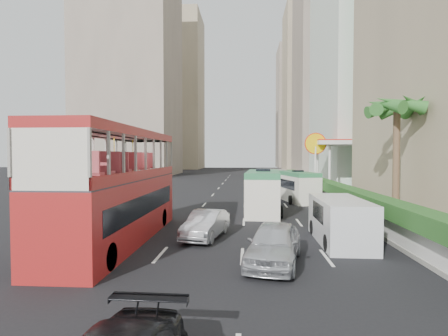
# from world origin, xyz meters

# --- Properties ---
(ground_plane) EXTENTS (200.00, 200.00, 0.00)m
(ground_plane) POSITION_xyz_m (0.00, 0.00, 0.00)
(ground_plane) COLOR black
(ground_plane) RESTS_ON ground
(double_decker_bus) EXTENTS (2.50, 11.00, 5.06)m
(double_decker_bus) POSITION_xyz_m (-6.00, 0.00, 2.53)
(double_decker_bus) COLOR #AA1D1C
(double_decker_bus) RESTS_ON ground
(car_silver_lane_a) EXTENTS (2.09, 4.08, 1.28)m
(car_silver_lane_a) POSITION_xyz_m (-2.15, 0.90, 0.00)
(car_silver_lane_a) COLOR silver
(car_silver_lane_a) RESTS_ON ground
(car_silver_lane_b) EXTENTS (2.58, 4.57, 1.47)m
(car_silver_lane_b) POSITION_xyz_m (0.75, -2.85, 0.00)
(car_silver_lane_b) COLOR silver
(car_silver_lane_b) RESTS_ON ground
(van_asset) EXTENTS (2.81, 5.29, 1.41)m
(van_asset) POSITION_xyz_m (1.05, 18.01, 0.00)
(van_asset) COLOR silver
(van_asset) RESTS_ON ground
(minibus_near) EXTENTS (2.54, 6.53, 2.84)m
(minibus_near) POSITION_xyz_m (0.88, 8.39, 1.42)
(minibus_near) COLOR silver
(minibus_near) RESTS_ON ground
(minibus_far) EXTENTS (3.03, 5.96, 2.52)m
(minibus_far) POSITION_xyz_m (4.09, 14.58, 1.26)
(minibus_far) COLOR silver
(minibus_far) RESTS_ON ground
(panel_van_near) EXTENTS (2.00, 4.91, 1.96)m
(panel_van_near) POSITION_xyz_m (3.93, 0.44, 0.98)
(panel_van_near) COLOR silver
(panel_van_near) RESTS_ON ground
(panel_van_far) EXTENTS (2.63, 5.09, 1.94)m
(panel_van_far) POSITION_xyz_m (4.35, 23.35, 0.97)
(panel_van_far) COLOR silver
(panel_van_far) RESTS_ON ground
(sidewalk) EXTENTS (6.00, 120.00, 0.18)m
(sidewalk) POSITION_xyz_m (9.00, 25.00, 0.09)
(sidewalk) COLOR #99968C
(sidewalk) RESTS_ON ground
(kerb_wall) EXTENTS (0.30, 44.00, 1.00)m
(kerb_wall) POSITION_xyz_m (6.20, 14.00, 0.68)
(kerb_wall) COLOR silver
(kerb_wall) RESTS_ON sidewalk
(hedge) EXTENTS (1.10, 44.00, 0.70)m
(hedge) POSITION_xyz_m (6.20, 14.00, 1.53)
(hedge) COLOR #2D6626
(hedge) RESTS_ON kerb_wall
(palm_tree) EXTENTS (0.36, 0.36, 6.40)m
(palm_tree) POSITION_xyz_m (7.80, 4.00, 3.38)
(palm_tree) COLOR brown
(palm_tree) RESTS_ON sidewalk
(shell_station) EXTENTS (6.50, 8.00, 5.50)m
(shell_station) POSITION_xyz_m (10.00, 23.00, 2.75)
(shell_station) COLOR silver
(shell_station) RESTS_ON ground
(tower_mid) EXTENTS (16.00, 16.00, 50.00)m
(tower_mid) POSITION_xyz_m (18.00, 58.00, 25.00)
(tower_mid) COLOR #A08F7E
(tower_mid) RESTS_ON ground
(tower_far_a) EXTENTS (14.00, 14.00, 44.00)m
(tower_far_a) POSITION_xyz_m (17.00, 82.00, 22.00)
(tower_far_a) COLOR tan
(tower_far_a) RESTS_ON ground
(tower_far_b) EXTENTS (14.00, 14.00, 40.00)m
(tower_far_b) POSITION_xyz_m (17.00, 104.00, 20.00)
(tower_far_b) COLOR #A08F7E
(tower_far_b) RESTS_ON ground
(tower_left_a) EXTENTS (18.00, 18.00, 52.00)m
(tower_left_a) POSITION_xyz_m (-24.00, 55.00, 26.00)
(tower_left_a) COLOR #A08F7E
(tower_left_a) RESTS_ON ground
(tower_left_b) EXTENTS (16.00, 16.00, 46.00)m
(tower_left_b) POSITION_xyz_m (-22.00, 90.00, 23.00)
(tower_left_b) COLOR tan
(tower_left_b) RESTS_ON ground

